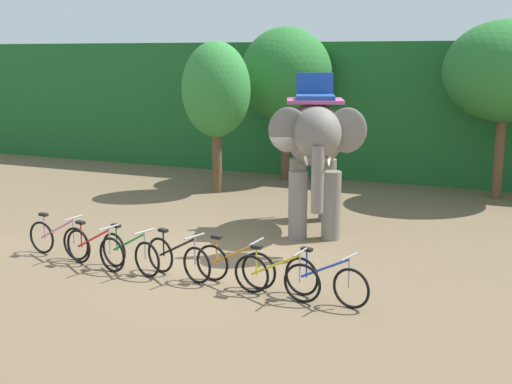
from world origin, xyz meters
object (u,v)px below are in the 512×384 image
(bike_pink, at_px, (58,239))
(bike_red, at_px, (95,249))
(tree_far_left, at_px, (505,72))
(tree_left, at_px, (216,90))
(bike_green, at_px, (130,253))
(bike_black, at_px, (178,258))
(bike_orange, at_px, (235,265))
(bike_blue, at_px, (326,280))
(bike_yellow, at_px, (276,277))
(elephant, at_px, (315,142))
(tree_center_left, at_px, (286,75))

(bike_pink, distance_m, bike_red, 1.18)
(tree_far_left, bearing_deg, tree_left, -163.01)
(bike_red, distance_m, bike_green, 0.81)
(tree_far_left, distance_m, bike_black, 11.68)
(tree_left, relative_size, bike_red, 2.75)
(tree_left, distance_m, bike_orange, 8.89)
(bike_blue, bearing_deg, tree_left, 127.77)
(bike_yellow, xyz_separation_m, bike_blue, (0.85, 0.16, 0.00))
(bike_orange, bearing_deg, bike_yellow, -17.87)
(elephant, height_order, bike_red, elephant)
(bike_red, xyz_separation_m, bike_blue, (4.83, 0.02, 0.00))
(bike_red, bearing_deg, bike_black, 3.53)
(bike_green, bearing_deg, bike_yellow, -3.27)
(tree_left, relative_size, bike_blue, 2.77)
(bike_pink, distance_m, bike_orange, 4.18)
(bike_red, relative_size, bike_green, 1.02)
(bike_green, bearing_deg, tree_center_left, 93.51)
(bike_pink, height_order, bike_green, same)
(bike_red, distance_m, bike_blue, 4.83)
(tree_left, height_order, bike_red, tree_left)
(tree_center_left, distance_m, elephant, 6.97)
(bike_red, height_order, bike_black, same)
(tree_far_left, bearing_deg, bike_black, -117.54)
(bike_blue, bearing_deg, bike_red, -179.72)
(tree_center_left, xyz_separation_m, bike_yellow, (3.80, -10.54, -3.15))
(bike_pink, bearing_deg, tree_far_left, 50.04)
(tree_far_left, relative_size, bike_blue, 3.12)
(bike_pink, relative_size, bike_blue, 1.02)
(elephant, bearing_deg, tree_far_left, 56.46)
(tree_far_left, height_order, bike_green, tree_far_left)
(bike_yellow, bearing_deg, bike_pink, 175.33)
(tree_far_left, xyz_separation_m, elephant, (-3.82, -5.76, -1.53))
(tree_far_left, distance_m, bike_green, 12.24)
(bike_green, relative_size, bike_yellow, 0.97)
(bike_pink, xyz_separation_m, bike_yellow, (5.12, -0.42, 0.00))
(tree_far_left, height_order, bike_red, tree_far_left)
(tree_left, distance_m, bike_blue, 9.95)
(elephant, bearing_deg, tree_center_left, 116.37)
(bike_yellow, bearing_deg, bike_blue, 10.59)
(tree_far_left, relative_size, elephant, 1.23)
(bike_red, xyz_separation_m, bike_yellow, (3.98, -0.14, 0.00))
(tree_far_left, height_order, bike_orange, tree_far_left)
(elephant, bearing_deg, tree_left, 142.05)
(bike_yellow, bearing_deg, tree_center_left, 109.84)
(tree_center_left, bearing_deg, bike_green, -86.49)
(elephant, relative_size, bike_red, 2.51)
(bike_green, relative_size, bike_blue, 0.99)
(tree_center_left, relative_size, bike_green, 3.09)
(bike_red, height_order, bike_orange, same)
(bike_green, bearing_deg, bike_red, -176.86)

